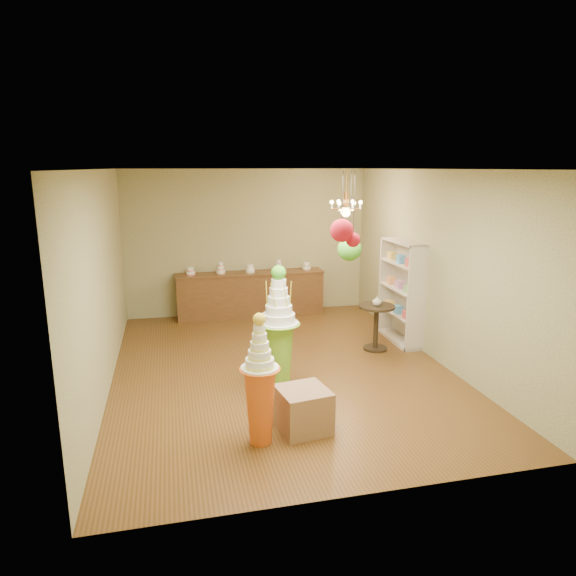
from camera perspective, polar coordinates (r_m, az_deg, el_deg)
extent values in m
plane|color=brown|center=(8.02, -0.79, -8.90)|extent=(6.50, 6.50, 0.00)
plane|color=white|center=(7.43, -0.87, 13.07)|extent=(6.50, 6.50, 0.00)
cube|color=#969467|center=(10.74, -4.52, 5.06)|extent=(5.00, 0.04, 3.00)
cube|color=#969467|center=(4.57, 7.91, -6.37)|extent=(5.00, 0.04, 3.00)
cube|color=#969467|center=(7.48, -19.90, 0.69)|extent=(0.04, 6.50, 3.00)
cube|color=#969467|center=(8.46, 15.97, 2.37)|extent=(0.04, 6.50, 3.00)
cone|color=#74BC29|center=(7.12, -1.01, -7.71)|extent=(0.50, 0.50, 0.95)
cylinder|color=white|center=(6.96, -1.03, -3.92)|extent=(0.67, 0.67, 0.03)
cylinder|color=white|center=(6.94, -1.03, -3.33)|extent=(0.55, 0.55, 0.12)
cylinder|color=white|center=(6.90, -1.04, -2.38)|extent=(0.45, 0.45, 0.12)
cylinder|color=white|center=(6.87, -1.04, -1.42)|extent=(0.37, 0.37, 0.12)
cylinder|color=white|center=(6.84, -1.05, -0.45)|extent=(0.30, 0.30, 0.12)
cylinder|color=white|center=(6.82, -1.05, 0.53)|extent=(0.25, 0.25, 0.12)
sphere|color=green|center=(6.79, -1.06, 1.72)|extent=(0.20, 0.20, 0.20)
cone|color=#D95A19|center=(5.85, -3.09, -12.98)|extent=(0.42, 0.42, 0.88)
cylinder|color=white|center=(5.67, -3.15, -8.87)|extent=(0.50, 0.50, 0.03)
cylinder|color=white|center=(5.65, -3.16, -8.27)|extent=(0.37, 0.37, 0.10)
cylinder|color=white|center=(5.61, -3.17, -7.36)|extent=(0.30, 0.30, 0.10)
cylinder|color=white|center=(5.58, -3.18, -6.44)|extent=(0.24, 0.24, 0.10)
cylinder|color=white|center=(5.55, -3.20, -5.51)|extent=(0.19, 0.19, 0.10)
cylinder|color=white|center=(5.52, -3.21, -4.56)|extent=(0.15, 0.15, 0.10)
sphere|color=gold|center=(5.48, -3.22, -3.50)|extent=(0.14, 0.14, 0.14)
cube|color=#946F50|center=(6.18, 1.70, -13.37)|extent=(0.64, 0.64, 0.51)
cube|color=brown|center=(10.67, -4.19, -0.74)|extent=(3.00, 0.50, 0.90)
cube|color=brown|center=(10.56, -4.24, 1.65)|extent=(3.04, 0.54, 0.03)
cylinder|color=white|center=(10.43, -10.77, 1.84)|extent=(0.18, 0.18, 0.16)
cylinder|color=white|center=(10.47, -7.50, 2.22)|extent=(0.18, 0.18, 0.24)
cylinder|color=white|center=(10.55, -4.25, 2.16)|extent=(0.18, 0.18, 0.16)
cylinder|color=white|center=(10.64, -1.05, 2.52)|extent=(0.18, 0.18, 0.24)
cylinder|color=white|center=(10.79, 2.07, 2.44)|extent=(0.18, 0.18, 0.16)
cube|color=beige|center=(9.27, 13.26, -0.35)|extent=(0.04, 1.20, 1.80)
cube|color=beige|center=(9.30, 12.25, -2.80)|extent=(0.30, 1.14, 0.03)
cube|color=beige|center=(9.19, 12.38, -0.10)|extent=(0.30, 1.14, 0.03)
cube|color=beige|center=(9.10, 12.52, 2.66)|extent=(0.30, 1.14, 0.03)
cylinder|color=black|center=(8.92, 9.65, -6.61)|extent=(0.48, 0.48, 0.04)
cylinder|color=black|center=(8.81, 9.74, -4.42)|extent=(0.10, 0.10, 0.76)
cylinder|color=black|center=(8.70, 9.83, -2.05)|extent=(0.71, 0.71, 0.04)
imported|color=beige|center=(8.68, 9.86, -1.40)|extent=(0.19, 0.19, 0.16)
cylinder|color=#383228|center=(5.24, 6.07, 9.63)|extent=(0.01, 0.01, 0.60)
sphere|color=#B01223|center=(5.27, 5.99, 6.37)|extent=(0.24, 0.24, 0.24)
cylinder|color=#383228|center=(6.18, 6.96, 8.60)|extent=(0.01, 0.01, 0.93)
sphere|color=green|center=(6.24, 6.84, 4.32)|extent=(0.29, 0.29, 0.29)
cylinder|color=#383228|center=(5.29, 7.35, 9.08)|extent=(0.01, 0.01, 0.70)
sphere|color=#B01223|center=(5.33, 7.24, 5.31)|extent=(0.15, 0.15, 0.15)
cylinder|color=#DD974E|center=(9.29, 6.53, 11.49)|extent=(0.02, 0.02, 0.50)
cylinder|color=#DD974E|center=(9.30, 6.48, 9.64)|extent=(0.10, 0.10, 0.30)
sphere|color=#FFD88C|center=(9.31, 6.44, 8.41)|extent=(0.18, 0.18, 0.18)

